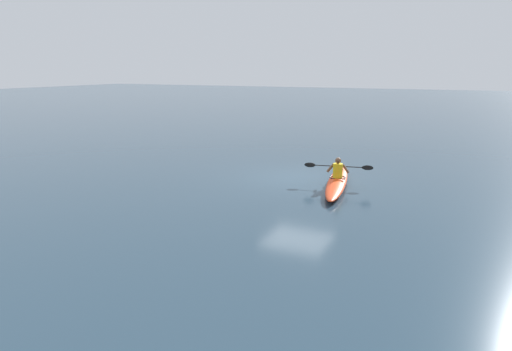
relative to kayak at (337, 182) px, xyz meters
The scene contains 3 objects.
ground_plane 1.80m from the kayak, 20.91° to the right, with size 160.00×160.00×0.00m, color #233847.
kayak is the anchor object (origin of this frame).
kayaker 0.47m from the kayak, 78.37° to the right, with size 2.37×0.63×0.71m.
Camera 1 is at (-6.10, 16.35, 4.07)m, focal length 33.15 mm.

